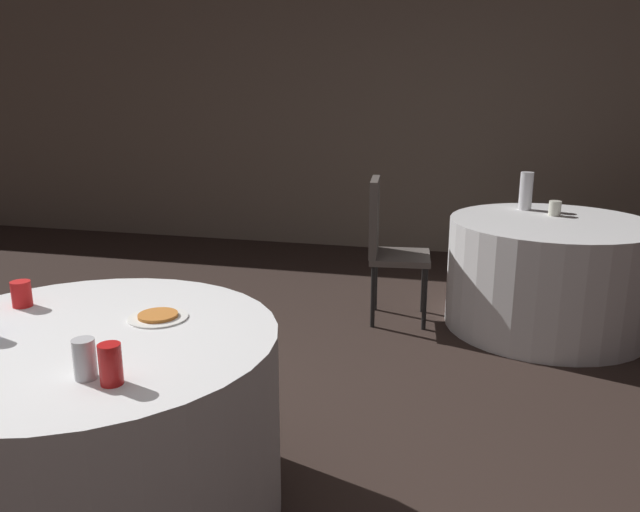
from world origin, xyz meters
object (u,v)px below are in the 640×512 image
object	(u,v)px
table_far	(548,274)
bottle_far	(526,191)
soda_can_red	(111,364)
table_near	(95,429)
chair_far_west	(386,238)
pizza_plate_near	(158,316)
soda_can_silver	(85,359)

from	to	relation	value
table_far	bottle_far	size ratio (longest dim) A/B	4.95
soda_can_red	table_far	bearing A→B (deg)	61.62
table_far	table_near	bearing A→B (deg)	-126.16
table_near	chair_far_west	distance (m)	2.44
table_near	pizza_plate_near	distance (m)	0.46
pizza_plate_near	soda_can_red	bearing A→B (deg)	-75.83
soda_can_red	chair_far_west	bearing A→B (deg)	80.96
table_far	bottle_far	bearing A→B (deg)	113.60
table_near	table_far	world-z (taller)	same
soda_can_silver	bottle_far	size ratio (longest dim) A/B	0.46
table_near	chair_far_west	bearing A→B (deg)	72.85
table_near	pizza_plate_near	bearing A→B (deg)	50.78
chair_far_west	soda_can_red	world-z (taller)	chair_far_west
table_near	chair_far_west	world-z (taller)	chair_far_west
table_far	chair_far_west	xyz separation A→B (m)	(-1.07, -0.12, 0.21)
pizza_plate_near	soda_can_red	xyz separation A→B (m)	(0.13, -0.51, 0.05)
table_far	soda_can_silver	size ratio (longest dim) A/B	10.71
pizza_plate_near	bottle_far	distance (m)	2.98
chair_far_west	soda_can_silver	xyz separation A→B (m)	(-0.51, -2.62, 0.21)
table_near	table_far	xyz separation A→B (m)	(1.78, 2.44, 0.00)
table_far	pizza_plate_near	size ratio (longest dim) A/B	5.93
table_far	soda_can_red	size ratio (longest dim) A/B	10.71
table_far	soda_can_silver	world-z (taller)	soda_can_silver
table_near	soda_can_silver	xyz separation A→B (m)	(0.20, -0.30, 0.42)
chair_far_west	bottle_far	xyz separation A→B (m)	(0.91, 0.47, 0.28)
table_near	table_far	bearing A→B (deg)	53.84
chair_far_west	pizza_plate_near	size ratio (longest dim) A/B	4.43
soda_can_silver	soda_can_red	bearing A→B (deg)	-8.26
table_far	chair_far_west	size ratio (longest dim) A/B	1.34
soda_can_silver	bottle_far	bearing A→B (deg)	65.29
pizza_plate_near	bottle_far	bearing A→B (deg)	60.61
table_near	bottle_far	distance (m)	3.27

